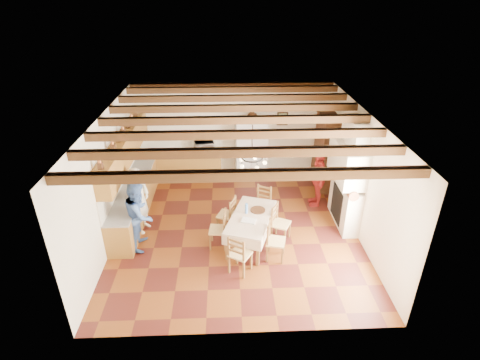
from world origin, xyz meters
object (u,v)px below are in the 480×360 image
Objects in this scene: dining_table at (251,219)px; chair_left_near at (218,229)px; chair_right_far at (281,223)px; chair_end_near at (240,253)px; chair_left_far at (226,214)px; person_woman_red at (318,178)px; chair_right_near at (276,241)px; hutch at (326,152)px; chair_end_far at (262,204)px; person_man at (140,200)px; person_woman_blue at (140,215)px; microwave at (204,147)px; refrigerator at (251,148)px.

dining_table is 1.99× the size of chair_left_near.
chair_end_near is at bearing 163.45° from chair_right_far.
person_woman_red is (2.54, 1.19, 0.34)m from chair_left_far.
chair_right_near is at bearing 65.92° from chair_left_far.
hutch is 2.35× the size of chair_right_near.
dining_table is 0.76m from chair_right_far.
person_man reaches higher than chair_end_far.
microwave is (1.36, 3.52, 0.21)m from person_woman_blue.
hutch reaches higher than chair_end_far.
chair_right_far is at bearing 6.13° from dining_table.
person_woman_red is (2.27, 2.74, 0.34)m from chair_end_near.
dining_table is at bearing -44.75° from person_woman_red.
person_woman_red is 3.69m from microwave.
refrigerator is at bearing 120.75° from chair_end_far.
person_woman_blue is at bearing 7.35° from chair_end_near.
microwave reaches higher than chair_end_near.
person_man reaches higher than microwave.
microwave is (-1.75, 4.15, 0.58)m from chair_right_near.
chair_right_near is at bearing -100.36° from person_woman_blue.
person_man is at bearing -145.85° from chair_end_far.
person_woman_red is 2.81× the size of microwave.
person_man reaches higher than chair_end_near.
refrigerator reaches higher than person_woman_red.
person_woman_red reaches higher than chair_left_near.
microwave reaches higher than chair_right_near.
person_man is at bearing -106.21° from chair_left_near.
chair_left_far and chair_end_far have the same top height.
chair_left_far and chair_right_near have the same top height.
person_woman_blue is 4.86m from person_woman_red.
microwave is at bearing 109.21° from dining_table.
chair_end_far is at bearing -137.81° from hutch.
refrigerator is 1.11× the size of person_man.
chair_end_far is (0.64, 1.99, 0.00)m from chair_end_near.
person_man is (-2.12, 0.12, 0.39)m from chair_left_far.
chair_left_near reaches higher than dining_table.
refrigerator is 2.01× the size of chair_left_near.
dining_table is at bearing -97.21° from refrigerator.
microwave is (-0.45, 3.64, 0.58)m from chair_left_near.
refrigerator is at bearing 34.86° from chair_right_far.
person_woman_blue is (-3.11, 0.63, 0.37)m from chair_right_near.
chair_left_far is at bearing 137.16° from dining_table.
person_woman_blue is at bearing 117.66° from chair_right_far.
chair_end_far is 0.55× the size of person_man.
person_woman_blue is (-2.59, 0.02, 0.18)m from dining_table.
hutch is 5.76m from person_woman_blue.
chair_right_near is 1.00× the size of chair_end_far.
hutch is 2.35× the size of chair_left_near.
microwave is (-1.23, 3.54, 0.39)m from dining_table.
refrigerator is 2.01× the size of chair_right_far.
chair_left_far is at bearing -142.16° from hutch.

